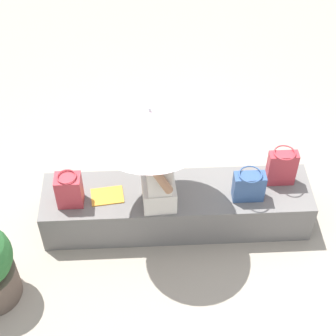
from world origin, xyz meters
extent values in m
plane|color=#9E9384|center=(0.00, 0.00, 0.00)|extent=(14.00, 14.00, 0.00)
cube|color=slate|center=(0.00, 0.00, 0.21)|extent=(2.40, 0.56, 0.42)
cube|color=beige|center=(-0.16, -0.09, 0.53)|extent=(0.30, 0.36, 0.22)
cube|color=beige|center=(-0.16, -0.09, 0.88)|extent=(0.22, 0.33, 0.48)
sphere|color=#9E7051|center=(-0.16, -0.09, 1.22)|extent=(0.20, 0.20, 0.20)
cylinder|color=#9E7051|center=(-0.18, 0.11, 0.90)|extent=(0.20, 0.08, 0.32)
cylinder|color=#9E7051|center=(-0.15, -0.29, 0.90)|extent=(0.20, 0.08, 0.32)
cylinder|color=#B7B7BC|center=(-0.22, -0.09, 0.93)|extent=(0.02, 0.02, 1.02)
cone|color=silver|center=(-0.22, -0.09, 1.33)|extent=(0.93, 0.93, 0.21)
sphere|color=#B7B7BC|center=(-0.22, -0.09, 1.45)|extent=(0.03, 0.03, 0.03)
cube|color=#B2333D|center=(0.92, 0.07, 0.59)|extent=(0.25, 0.10, 0.35)
torus|color=#B2333D|center=(0.92, 0.07, 0.78)|extent=(0.19, 0.19, 0.01)
cube|color=#B2333D|center=(-0.92, -0.08, 0.57)|extent=(0.22, 0.16, 0.31)
torus|color=#B2333D|center=(-0.92, -0.08, 0.74)|extent=(0.16, 0.16, 0.01)
cube|color=#335184|center=(0.61, -0.10, 0.56)|extent=(0.27, 0.12, 0.28)
torus|color=#335184|center=(0.61, -0.10, 0.71)|extent=(0.20, 0.20, 0.01)
cube|color=gold|center=(-0.61, -0.03, 0.42)|extent=(0.30, 0.23, 0.01)
camera|label=1|loc=(-0.23, -3.17, 3.98)|focal=57.63mm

